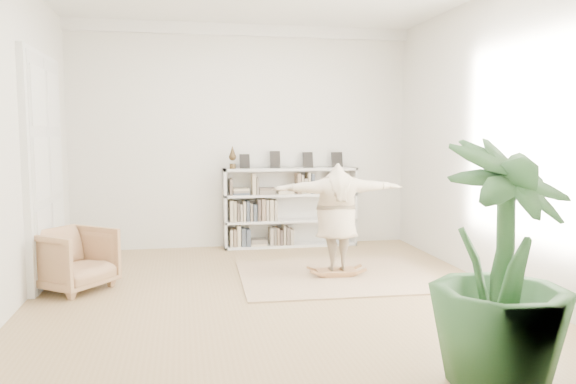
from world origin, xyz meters
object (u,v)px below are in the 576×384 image
at_px(person, 337,214).
at_px(houseplant, 501,264).
at_px(rocker_board, 336,271).
at_px(armchair, 73,260).
at_px(bookshelf, 290,208).

relative_size(person, houseplant, 0.94).
bearing_deg(person, houseplant, 97.21).
relative_size(rocker_board, houseplant, 0.28).
distance_m(rocker_board, houseplant, 3.41).
xyz_separation_m(armchair, rocker_board, (3.26, 0.02, -0.30)).
bearing_deg(person, rocker_board, -178.36).
height_order(rocker_board, person, person).
bearing_deg(bookshelf, rocker_board, -84.16).
xyz_separation_m(person, houseplant, (0.32, -3.29, 0.09)).
distance_m(armchair, person, 3.29).
relative_size(armchair, rocker_board, 1.57).
height_order(armchair, rocker_board, armchair).
bearing_deg(houseplant, bookshelf, 95.68).
distance_m(rocker_board, person, 0.76).
relative_size(rocker_board, person, 0.30).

